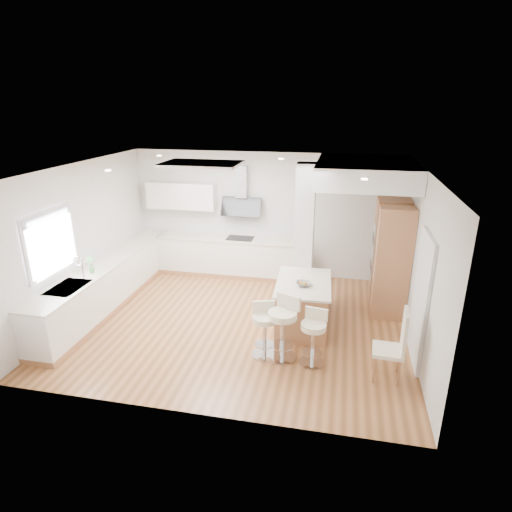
% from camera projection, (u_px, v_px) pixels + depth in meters
% --- Properties ---
extents(ground, '(6.00, 6.00, 0.00)m').
position_uv_depth(ground, '(239.00, 322.00, 7.87)').
color(ground, '#A76B3E').
rests_on(ground, ground).
extents(ceiling, '(6.00, 5.00, 0.02)m').
position_uv_depth(ceiling, '(239.00, 322.00, 7.87)').
color(ceiling, white).
rests_on(ceiling, ground).
extents(wall_back, '(6.00, 0.04, 2.80)m').
position_uv_depth(wall_back, '(264.00, 215.00, 9.69)').
color(wall_back, silver).
rests_on(wall_back, ground).
extents(wall_left, '(0.04, 5.00, 2.80)m').
position_uv_depth(wall_left, '(82.00, 240.00, 7.96)').
color(wall_left, silver).
rests_on(wall_left, ground).
extents(wall_right, '(0.04, 5.00, 2.80)m').
position_uv_depth(wall_right, '(420.00, 263.00, 6.82)').
color(wall_right, silver).
rests_on(wall_right, ground).
extents(skylight, '(4.10, 2.10, 0.06)m').
position_uv_depth(skylight, '(202.00, 164.00, 7.63)').
color(skylight, silver).
rests_on(skylight, ground).
extents(window_left, '(0.06, 1.28, 1.07)m').
position_uv_depth(window_left, '(50.00, 239.00, 7.03)').
color(window_left, white).
rests_on(window_left, ground).
extents(doorway_right, '(0.05, 1.00, 2.10)m').
position_uv_depth(doorway_right, '(421.00, 302.00, 6.41)').
color(doorway_right, '#4C433B').
rests_on(doorway_right, ground).
extents(counter_left, '(0.63, 4.50, 1.35)m').
position_uv_depth(counter_left, '(109.00, 282.00, 8.44)').
color(counter_left, '#B4784D').
rests_on(counter_left, ground).
extents(counter_back, '(3.62, 0.63, 2.50)m').
position_uv_depth(counter_back, '(223.00, 245.00, 9.86)').
color(counter_back, '#B4784D').
rests_on(counter_back, ground).
extents(pillar, '(0.35, 0.35, 2.80)m').
position_uv_depth(pillar, '(304.00, 238.00, 8.07)').
color(pillar, silver).
rests_on(pillar, ground).
extents(soffit, '(1.78, 2.20, 0.40)m').
position_uv_depth(soffit, '(366.00, 172.00, 7.87)').
color(soffit, white).
rests_on(soffit, ground).
extents(oven_column, '(0.63, 1.21, 2.10)m').
position_uv_depth(oven_column, '(390.00, 256.00, 8.13)').
color(oven_column, '#B4784D').
rests_on(oven_column, ground).
extents(peninsula, '(1.01, 1.46, 0.93)m').
position_uv_depth(peninsula, '(303.00, 304.00, 7.59)').
color(peninsula, '#B4784D').
rests_on(peninsula, ground).
extents(bar_stool_a, '(0.50, 0.50, 0.89)m').
position_uv_depth(bar_stool_a, '(264.00, 327.00, 6.69)').
color(bar_stool_a, silver).
rests_on(bar_stool_a, ground).
extents(bar_stool_b, '(0.61, 0.61, 1.04)m').
position_uv_depth(bar_stool_b, '(283.00, 325.00, 6.59)').
color(bar_stool_b, silver).
rests_on(bar_stool_b, ground).
extents(bar_stool_c, '(0.47, 0.47, 0.89)m').
position_uv_depth(bar_stool_c, '(313.00, 335.00, 6.47)').
color(bar_stool_c, silver).
rests_on(bar_stool_c, ground).
extents(dining_chair, '(0.45, 0.45, 1.11)m').
position_uv_depth(dining_chair, '(396.00, 343.00, 6.08)').
color(dining_chair, beige).
rests_on(dining_chair, ground).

